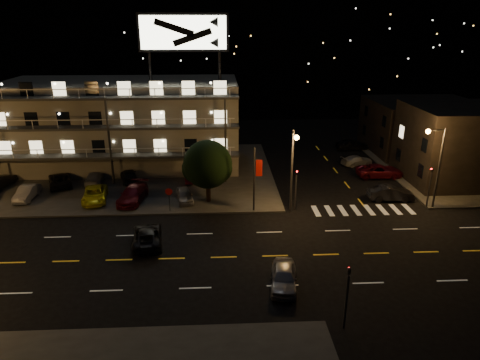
{
  "coord_description": "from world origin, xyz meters",
  "views": [
    {
      "loc": [
        1.81,
        -28.93,
        17.01
      ],
      "look_at": [
        3.66,
        8.0,
        3.39
      ],
      "focal_mm": 32.0,
      "sensor_mm": 36.0,
      "label": 1
    }
  ],
  "objects_px": {
    "tree": "(207,166)",
    "side_car_0": "(391,193)",
    "lot_car_4": "(184,195)",
    "road_car_west": "(147,236)",
    "lot_car_2": "(95,195)",
    "lot_car_7": "(95,178)",
    "road_car_east": "(284,277)"
  },
  "relations": [
    {
      "from": "road_car_east",
      "to": "road_car_west",
      "type": "relative_size",
      "value": 0.86
    },
    {
      "from": "lot_car_2",
      "to": "lot_car_7",
      "type": "bearing_deg",
      "value": 95.55
    },
    {
      "from": "lot_car_2",
      "to": "lot_car_7",
      "type": "relative_size",
      "value": 1.12
    },
    {
      "from": "lot_car_2",
      "to": "side_car_0",
      "type": "bearing_deg",
      "value": -11.06
    },
    {
      "from": "lot_car_7",
      "to": "lot_car_4",
      "type": "bearing_deg",
      "value": 148.39
    },
    {
      "from": "lot_car_7",
      "to": "side_car_0",
      "type": "bearing_deg",
      "value": 165.91
    },
    {
      "from": "lot_car_7",
      "to": "side_car_0",
      "type": "height_order",
      "value": "side_car_0"
    },
    {
      "from": "lot_car_4",
      "to": "side_car_0",
      "type": "distance_m",
      "value": 20.91
    },
    {
      "from": "lot_car_7",
      "to": "road_car_east",
      "type": "bearing_deg",
      "value": 128.46
    },
    {
      "from": "tree",
      "to": "lot_car_2",
      "type": "distance_m",
      "value": 11.79
    },
    {
      "from": "road_car_west",
      "to": "tree",
      "type": "bearing_deg",
      "value": -127.69
    },
    {
      "from": "lot_car_2",
      "to": "lot_car_4",
      "type": "bearing_deg",
      "value": -12.14
    },
    {
      "from": "tree",
      "to": "lot_car_2",
      "type": "relative_size",
      "value": 1.31
    },
    {
      "from": "side_car_0",
      "to": "road_car_east",
      "type": "bearing_deg",
      "value": 140.48
    },
    {
      "from": "tree",
      "to": "road_car_east",
      "type": "distance_m",
      "value": 16.19
    },
    {
      "from": "lot_car_7",
      "to": "lot_car_2",
      "type": "bearing_deg",
      "value": 101.85
    },
    {
      "from": "lot_car_4",
      "to": "road_car_east",
      "type": "relative_size",
      "value": 0.85
    },
    {
      "from": "tree",
      "to": "side_car_0",
      "type": "bearing_deg",
      "value": -1.29
    },
    {
      "from": "lot_car_4",
      "to": "lot_car_7",
      "type": "xyz_separation_m",
      "value": [
        -10.35,
        5.69,
        0.0
      ]
    },
    {
      "from": "lot_car_2",
      "to": "road_car_west",
      "type": "height_order",
      "value": "lot_car_2"
    },
    {
      "from": "tree",
      "to": "lot_car_7",
      "type": "distance_m",
      "value": 14.34
    },
    {
      "from": "lot_car_4",
      "to": "side_car_0",
      "type": "relative_size",
      "value": 0.8
    },
    {
      "from": "lot_car_4",
      "to": "road_car_west",
      "type": "xyz_separation_m",
      "value": [
        -2.42,
        -8.45,
        -0.09
      ]
    },
    {
      "from": "lot_car_7",
      "to": "road_car_west",
      "type": "height_order",
      "value": "lot_car_7"
    },
    {
      "from": "tree",
      "to": "side_car_0",
      "type": "height_order",
      "value": "tree"
    },
    {
      "from": "lot_car_4",
      "to": "road_car_east",
      "type": "height_order",
      "value": "road_car_east"
    },
    {
      "from": "lot_car_2",
      "to": "side_car_0",
      "type": "xyz_separation_m",
      "value": [
        29.89,
        -1.01,
        -0.07
      ]
    },
    {
      "from": "lot_car_7",
      "to": "side_car_0",
      "type": "distance_m",
      "value": 31.87
    },
    {
      "from": "side_car_0",
      "to": "lot_car_4",
      "type": "bearing_deg",
      "value": 91.05
    },
    {
      "from": "tree",
      "to": "side_car_0",
      "type": "xyz_separation_m",
      "value": [
        18.52,
        -0.42,
        -3.13
      ]
    },
    {
      "from": "lot_car_7",
      "to": "road_car_west",
      "type": "distance_m",
      "value": 16.21
    },
    {
      "from": "tree",
      "to": "road_car_east",
      "type": "height_order",
      "value": "tree"
    }
  ]
}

